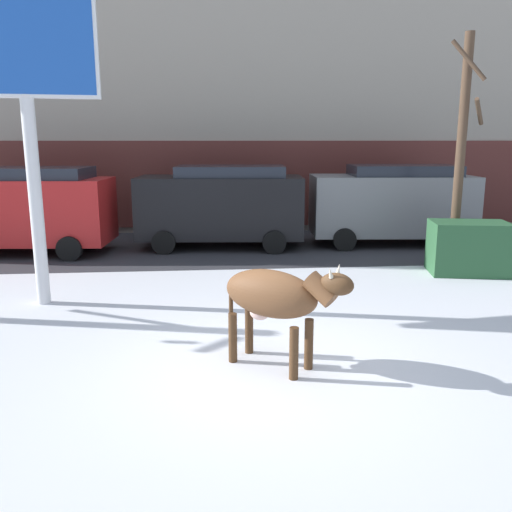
% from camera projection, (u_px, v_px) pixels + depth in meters
% --- Properties ---
extents(ground_plane, '(120.00, 120.00, 0.00)m').
position_uv_depth(ground_plane, '(268.00, 369.00, 7.21)').
color(ground_plane, white).
extents(road_strip, '(60.00, 5.60, 0.01)m').
position_uv_depth(road_strip, '(236.00, 246.00, 15.49)').
color(road_strip, '#333338').
rests_on(road_strip, ground).
extents(building_facade, '(44.00, 6.10, 13.00)m').
position_uv_depth(building_facade, '(227.00, 44.00, 19.61)').
color(building_facade, '#A39989').
rests_on(building_facade, ground).
extents(cow_brown, '(1.72, 1.53, 1.54)m').
position_uv_depth(cow_brown, '(275.00, 296.00, 7.09)').
color(cow_brown, brown).
rests_on(cow_brown, ground).
extents(billboard, '(2.53, 0.51, 5.56)m').
position_uv_depth(billboard, '(23.00, 63.00, 9.22)').
color(billboard, silver).
rests_on(billboard, ground).
extents(car_red_van, '(4.73, 2.38, 2.32)m').
position_uv_depth(car_red_van, '(24.00, 208.00, 14.31)').
color(car_red_van, red).
rests_on(car_red_van, ground).
extents(car_black_van, '(4.73, 2.38, 2.32)m').
position_uv_depth(car_black_van, '(221.00, 204.00, 15.17)').
color(car_black_van, black).
rests_on(car_black_van, ground).
extents(car_grey_van, '(4.73, 2.38, 2.32)m').
position_uv_depth(car_grey_van, '(392.00, 202.00, 15.59)').
color(car_grey_van, slate).
rests_on(car_grey_van, ground).
extents(pedestrian_near_billboard, '(0.36, 0.24, 1.73)m').
position_uv_depth(pedestrian_near_billboard, '(121.00, 206.00, 17.86)').
color(pedestrian_near_billboard, '#282833').
rests_on(pedestrian_near_billboard, ground).
extents(pedestrian_by_cars, '(0.36, 0.24, 1.73)m').
position_uv_depth(pedestrian_by_cars, '(492.00, 202.00, 18.95)').
color(pedestrian_by_cars, '#282833').
rests_on(pedestrian_by_cars, ground).
extents(bare_tree_right_lot, '(1.05, 0.65, 5.40)m').
position_uv_depth(bare_tree_right_lot, '(461.00, 150.00, 12.44)').
color(bare_tree_right_lot, '#4C3828').
rests_on(bare_tree_right_lot, ground).
extents(dumpster, '(1.87, 1.39, 1.20)m').
position_uv_depth(dumpster, '(468.00, 248.00, 12.28)').
color(dumpster, '#285633').
rests_on(dumpster, ground).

